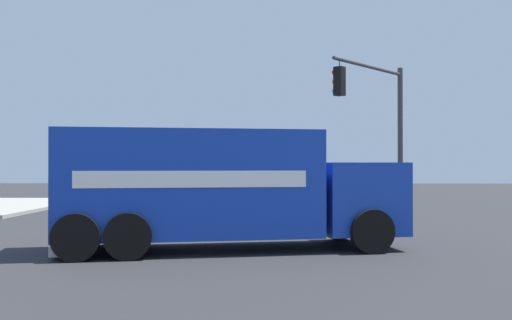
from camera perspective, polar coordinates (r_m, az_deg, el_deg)
The scene contains 4 objects.
ground_plane at distance 14.75m, azimuth -9.16°, elevation -8.25°, with size 100.00×100.00×0.00m, color #2B2B2D.
delivery_truck at distance 13.94m, azimuth -3.48°, elevation -2.68°, with size 4.13×8.28×2.79m.
traffic_light_primary at distance 21.93m, azimuth 11.92°, elevation 4.24°, with size 3.73×3.10×5.72m.
pickup_navy at distance 25.62m, azimuth 3.18°, elevation -3.32°, with size 2.60×5.35×1.38m.
Camera 1 is at (14.39, 2.60, 1.99)m, focal length 41.39 mm.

